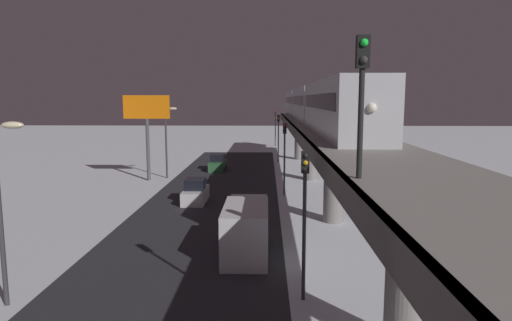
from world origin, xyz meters
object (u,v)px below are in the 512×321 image
Objects in this scene: commercial_billboard at (147,115)px; sedan_green at (218,164)px; traffic_light_distant at (275,123)px; sedan_white at (195,192)px; traffic_light_mid at (285,148)px; traffic_light_near at (305,204)px; rail_signal at (362,82)px; subway_train at (311,103)px; traffic_light_far at (278,131)px; box_truck at (247,227)px.

sedan_green is at bearing -133.20° from commercial_billboard.
sedan_green is 29.12m from traffic_light_distant.
sedan_green is 16.67m from sedan_white.
traffic_light_near is at bearing 90.00° from traffic_light_mid.
sedan_green is 11.26m from commercial_billboard.
sedan_white is (0.00, 16.67, 0.01)m from sedan_green.
rail_signal reaches higher than commercial_billboard.
subway_train is 13.15m from traffic_light_far.
sedan_green is 0.65× the size of traffic_light_mid.
box_truck is (5.78, 23.34, -6.70)m from subway_train.
traffic_light_near is (1.06, -5.43, -4.79)m from rail_signal.
traffic_light_distant is (1.06, -68.06, -4.79)m from rail_signal.
traffic_light_mid is at bearing -100.44° from box_truck.
subway_train is 8.67× the size of traffic_light_far.
rail_signal reaches higher than traffic_light_far.
traffic_light_mid is at bearing 118.50° from sedan_green.
traffic_light_distant is (-7.50, -27.93, 3.41)m from sedan_green.
rail_signal is at bearing 114.42° from commercial_billboard.
subway_train reaches higher than commercial_billboard.
commercial_billboard is (14.01, -6.89, 2.63)m from traffic_light_mid.
sedan_white is 0.64× the size of traffic_light_distant.
rail_signal is 47.44m from traffic_light_far.
subway_train is 13.82m from sedan_green.
sedan_green is at bearing -61.50° from traffic_light_mid.
commercial_billboard reaches higher than traffic_light_far.
traffic_light_far is at bearing -75.80° from subway_train.
subway_train is 29.97m from traffic_light_near.
traffic_light_mid is at bearing -87.69° from rail_signal.
rail_signal is 0.96× the size of sedan_green.
commercial_billboard reaches higher than traffic_light_mid.
rail_signal is 14.44m from box_truck.
traffic_light_far is 0.72× the size of commercial_billboard.
traffic_light_distant is 0.72× the size of commercial_billboard.
sedan_green is at bearing -90.00° from sedan_white.
subway_train is 9.99m from traffic_light_mid.
sedan_white is at bearing -67.86° from box_truck.
subway_train reaches higher than traffic_light_far.
rail_signal is 0.62× the size of traffic_light_far.
traffic_light_near is 1.00× the size of traffic_light_mid.
traffic_light_near is (-7.50, 18.02, 3.40)m from sedan_white.
box_truck is 15.17m from traffic_light_mid.
traffic_light_near and traffic_light_distant have the same top height.
sedan_green and sedan_white have the same top height.
commercial_billboard is (14.01, 13.99, 2.63)m from traffic_light_far.
subway_train is at bearing -109.54° from traffic_light_mid.
sedan_white is 19.81m from traffic_light_near.
rail_signal is at bearing 92.31° from traffic_light_mid.
traffic_light_distant is (0.00, -41.75, 0.00)m from traffic_light_mid.
commercial_billboard reaches higher than sedan_white.
traffic_light_mid reaches higher than box_truck.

